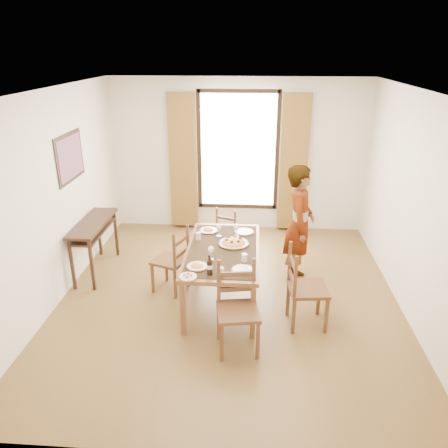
# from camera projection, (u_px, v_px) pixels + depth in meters

# --- Properties ---
(ground) EXTENTS (5.00, 5.00, 0.00)m
(ground) POSITION_uv_depth(u_px,v_px,m) (229.00, 297.00, 5.94)
(ground) COLOR #482E16
(ground) RESTS_ON ground
(room_shell) EXTENTS (4.60, 5.10, 2.74)m
(room_shell) POSITION_uv_depth(u_px,v_px,m) (230.00, 185.00, 5.48)
(room_shell) COLOR silver
(room_shell) RESTS_ON ground
(console_table) EXTENTS (0.38, 1.20, 0.80)m
(console_table) POSITION_uv_depth(u_px,v_px,m) (93.00, 229.00, 6.37)
(console_table) COLOR #331F11
(console_table) RESTS_ON ground
(dining_table) EXTENTS (0.93, 1.72, 0.76)m
(dining_table) POSITION_uv_depth(u_px,v_px,m) (223.00, 253.00, 5.62)
(dining_table) COLOR brown
(dining_table) RESTS_ON ground
(chair_west) EXTENTS (0.54, 0.54, 0.94)m
(chair_west) POSITION_uv_depth(u_px,v_px,m) (172.00, 261.00, 5.96)
(chair_west) COLOR brown
(chair_west) RESTS_ON ground
(chair_north) EXTENTS (0.49, 0.49, 0.84)m
(chair_north) POSITION_uv_depth(u_px,v_px,m) (230.00, 233.00, 6.98)
(chair_north) COLOR brown
(chair_north) RESTS_ON ground
(chair_south) EXTENTS (0.52, 0.52, 1.02)m
(chair_south) POSITION_uv_depth(u_px,v_px,m) (238.00, 310.00, 4.79)
(chair_south) COLOR brown
(chair_south) RESTS_ON ground
(chair_east) EXTENTS (0.49, 0.49, 1.02)m
(chair_east) POSITION_uv_depth(u_px,v_px,m) (305.00, 290.00, 5.20)
(chair_east) COLOR brown
(chair_east) RESTS_ON ground
(man) EXTENTS (0.72, 0.56, 1.72)m
(man) POSITION_uv_depth(u_px,v_px,m) (299.00, 225.00, 6.06)
(man) COLOR gray
(man) RESTS_ON ground
(plate_sw) EXTENTS (0.27, 0.27, 0.05)m
(plate_sw) POSITION_uv_depth(u_px,v_px,m) (197.00, 265.00, 5.12)
(plate_sw) COLOR silver
(plate_sw) RESTS_ON dining_table
(plate_se) EXTENTS (0.27, 0.27, 0.05)m
(plate_se) POSITION_uv_depth(u_px,v_px,m) (243.00, 269.00, 5.04)
(plate_se) COLOR silver
(plate_se) RESTS_ON dining_table
(plate_nw) EXTENTS (0.27, 0.27, 0.05)m
(plate_nw) POSITION_uv_depth(u_px,v_px,m) (208.00, 229.00, 6.11)
(plate_nw) COLOR silver
(plate_nw) RESTS_ON dining_table
(plate_ne) EXTENTS (0.27, 0.27, 0.05)m
(plate_ne) POSITION_uv_depth(u_px,v_px,m) (244.00, 231.00, 6.07)
(plate_ne) COLOR silver
(plate_ne) RESTS_ON dining_table
(pasta_platter) EXTENTS (0.40, 0.40, 0.10)m
(pasta_platter) POSITION_uv_depth(u_px,v_px,m) (233.00, 241.00, 5.69)
(pasta_platter) COLOR #D3631B
(pasta_platter) RESTS_ON dining_table
(caprese_plate) EXTENTS (0.20, 0.20, 0.04)m
(caprese_plate) POSITION_uv_depth(u_px,v_px,m) (188.00, 276.00, 4.90)
(caprese_plate) COLOR silver
(caprese_plate) RESTS_ON dining_table
(wine_glass_a) EXTENTS (0.08, 0.08, 0.18)m
(wine_glass_a) POSITION_uv_depth(u_px,v_px,m) (211.00, 253.00, 5.28)
(wine_glass_a) COLOR white
(wine_glass_a) RESTS_ON dining_table
(wine_glass_b) EXTENTS (0.08, 0.08, 0.18)m
(wine_glass_b) POSITION_uv_depth(u_px,v_px,m) (236.00, 230.00, 5.93)
(wine_glass_b) COLOR white
(wine_glass_b) RESTS_ON dining_table
(wine_glass_c) EXTENTS (0.08, 0.08, 0.18)m
(wine_glass_c) POSITION_uv_depth(u_px,v_px,m) (219.00, 230.00, 5.93)
(wine_glass_c) COLOR white
(wine_glass_c) RESTS_ON dining_table
(tumbler_a) EXTENTS (0.07, 0.07, 0.10)m
(tumbler_a) POSITION_uv_depth(u_px,v_px,m) (244.00, 258.00, 5.25)
(tumbler_a) COLOR silver
(tumbler_a) RESTS_ON dining_table
(tumbler_b) EXTENTS (0.07, 0.07, 0.10)m
(tumbler_b) POSITION_uv_depth(u_px,v_px,m) (198.00, 236.00, 5.84)
(tumbler_b) COLOR silver
(tumbler_b) RESTS_ON dining_table
(tumbler_c) EXTENTS (0.07, 0.07, 0.10)m
(tumbler_c) POSITION_uv_depth(u_px,v_px,m) (221.00, 272.00, 4.93)
(tumbler_c) COLOR silver
(tumbler_c) RESTS_ON dining_table
(wine_bottle) EXTENTS (0.07, 0.07, 0.25)m
(wine_bottle) POSITION_uv_depth(u_px,v_px,m) (210.00, 265.00, 4.92)
(wine_bottle) COLOR black
(wine_bottle) RESTS_ON dining_table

